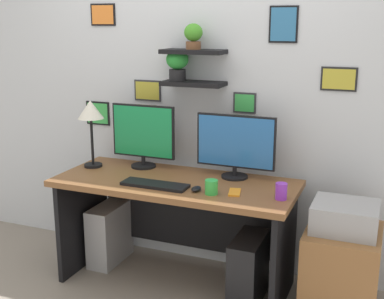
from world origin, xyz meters
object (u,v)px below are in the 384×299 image
at_px(coffee_mug, 211,187).
at_px(printer, 345,217).
at_px(desk, 179,207).
at_px(monitor_left, 143,135).
at_px(drawer_cabinet, 341,273).
at_px(computer_tower_right, 248,269).
at_px(cell_phone, 235,192).
at_px(computer_mouse, 196,189).
at_px(monitor_right, 236,145).
at_px(pen_cup, 281,191).
at_px(computer_tower_left, 110,233).
at_px(keyboard, 155,185).
at_px(desk_lamp, 91,114).

distance_m(coffee_mug, printer, 0.82).
relative_size(desk, printer, 4.25).
height_order(monitor_left, coffee_mug, monitor_left).
xyz_separation_m(drawer_cabinet, computer_tower_right, (-0.57, -0.06, -0.06)).
bearing_deg(cell_phone, computer_tower_right, 19.81).
bearing_deg(computer_mouse, monitor_left, 146.52).
bearing_deg(printer, drawer_cabinet, 0.00).
height_order(monitor_right, pen_cup, monitor_right).
relative_size(monitor_left, printer, 1.27).
xyz_separation_m(coffee_mug, pen_cup, (0.42, 0.07, 0.01)).
xyz_separation_m(computer_mouse, computer_tower_left, (-0.81, 0.27, -0.54)).
bearing_deg(desk, pen_cup, -11.86).
height_order(computer_mouse, coffee_mug, coffee_mug).
distance_m(coffee_mug, computer_tower_left, 1.12).
relative_size(computer_mouse, coffee_mug, 1.00).
relative_size(monitor_right, cell_phone, 3.88).
bearing_deg(computer_mouse, monitor_right, 69.72).
bearing_deg(keyboard, coffee_mug, -1.22).
relative_size(monitor_left, drawer_cabinet, 0.86).
bearing_deg(pen_cup, monitor_left, 163.66).
relative_size(keyboard, pen_cup, 4.40).
relative_size(keyboard, coffee_mug, 4.89).
bearing_deg(drawer_cabinet, computer_tower_right, -173.61).
bearing_deg(coffee_mug, cell_phone, 29.76).
bearing_deg(desk_lamp, coffee_mug, -13.72).
bearing_deg(pen_cup, printer, 18.76).
bearing_deg(keyboard, monitor_left, 126.05).
bearing_deg(computer_mouse, pen_cup, 5.68).
bearing_deg(monitor_left, computer_tower_left, -158.58).
distance_m(monitor_right, desk_lamp, 1.06).
relative_size(coffee_mug, computer_tower_right, 0.20).
xyz_separation_m(desk_lamp, cell_phone, (1.13, -0.17, -0.38)).
xyz_separation_m(monitor_right, cell_phone, (0.10, -0.31, -0.22)).
relative_size(coffee_mug, printer, 0.24).
bearing_deg(pen_cup, cell_phone, 179.17).
xyz_separation_m(desk, computer_tower_right, (0.53, -0.09, -0.32)).
relative_size(desk, monitor_right, 2.97).
relative_size(monitor_right, printer, 1.43).
distance_m(desk, monitor_left, 0.59).
distance_m(monitor_right, keyboard, 0.60).
xyz_separation_m(cell_phone, pen_cup, (0.29, -0.00, 0.05)).
height_order(desk, computer_mouse, computer_mouse).
height_order(desk_lamp, cell_phone, desk_lamp).
xyz_separation_m(computer_mouse, cell_phone, (0.23, 0.06, -0.01)).
distance_m(printer, computer_tower_right, 0.71).
distance_m(monitor_left, computer_mouse, 0.70).
relative_size(pen_cup, printer, 0.26).
xyz_separation_m(desk, pen_cup, (0.73, -0.15, 0.26)).
height_order(desk_lamp, computer_tower_left, desk_lamp).
relative_size(keyboard, drawer_cabinet, 0.78).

